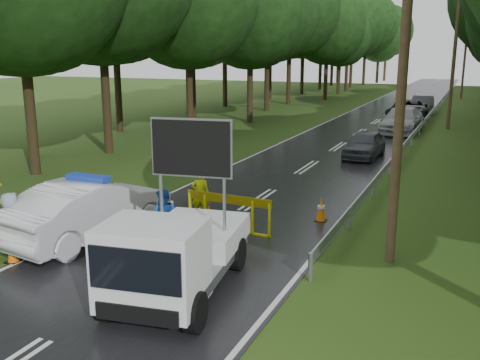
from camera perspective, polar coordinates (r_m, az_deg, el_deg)
The scene contains 21 objects.
ground at distance 14.10m, azimuth -7.24°, elevation -8.17°, with size 160.00×160.00×0.00m, color #294714.
road at distance 42.06m, azimuth 14.31°, elevation 6.06°, with size 7.00×140.00×0.02m, color black.
guardrail at distance 41.23m, azimuth 19.36°, elevation 6.32°, with size 0.12×60.06×0.70m.
utility_pole_near at distance 13.28m, azimuth 17.07°, elevation 12.42°, with size 1.40×0.24×10.00m.
utility_pole_mid at distance 39.21m, azimuth 21.91°, elevation 12.42°, with size 1.40×0.24×10.00m.
utility_pole_far at distance 65.20m, azimuth 22.89°, elevation 12.41°, with size 1.40×0.24×10.00m.
police_sedan at distance 15.59m, azimuth -15.68°, elevation -3.11°, with size 2.49×5.37×1.88m.
work_truck at distance 11.58m, azimuth -7.01°, elevation -7.76°, with size 2.74×4.90×3.70m.
barrier at distance 15.64m, azimuth -1.26°, elevation -2.56°, with size 2.73×0.17×1.13m.
officer at distance 16.89m, azimuth -4.23°, elevation -1.56°, with size 0.58×0.38×1.60m, color #BED50B.
civilian at distance 14.47m, azimuth -8.02°, elevation -4.18°, with size 0.79×0.62×1.63m, color #18449D.
bystander_right at distance 15.15m, azimuth -23.18°, elevation -4.30°, with size 0.81×0.53×1.66m, color #858E9F.
queue_car_first at distance 27.52m, azimuth 13.15°, elevation 3.74°, with size 1.59×3.95×1.35m, color #43454B.
queue_car_second at distance 36.75m, azimuth 16.90°, elevation 6.12°, with size 2.27×5.59×1.62m, color #AAACB2.
queue_car_third at distance 42.72m, azimuth 17.40°, elevation 7.05°, with size 2.70×5.85×1.63m, color black.
queue_car_fourth at distance 48.62m, azimuth 18.83°, elevation 7.60°, with size 1.59×4.57×1.51m, color #3C3F43.
cone_near_left at distance 14.71m, azimuth -23.10°, elevation -6.75°, with size 0.35×0.35×0.75m.
cone_center at distance 15.71m, azimuth -4.28°, elevation -4.26°, with size 0.39×0.39×0.82m.
cone_far at distance 16.13m, azimuth -3.33°, elevation -3.90°, with size 0.35×0.35×0.75m.
cone_left_mid at distance 17.54m, azimuth -8.85°, elevation -2.53°, with size 0.37×0.37×0.79m.
cone_right at distance 16.91m, azimuth 8.65°, elevation -3.15°, with size 0.37×0.37×0.78m.
Camera 1 is at (6.85, -11.18, 5.19)m, focal length 40.00 mm.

